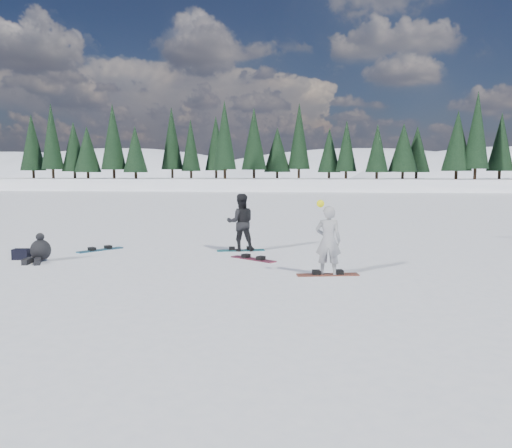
{
  "coord_description": "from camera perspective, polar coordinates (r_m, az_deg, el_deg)",
  "views": [
    {
      "loc": [
        1.63,
        -13.28,
        2.51
      ],
      "look_at": [
        0.13,
        -0.1,
        1.1
      ],
      "focal_mm": 35.0,
      "sensor_mm": 36.0,
      "label": 1
    }
  ],
  "objects": [
    {
      "name": "snowboard_loose_b",
      "position": [
        14.23,
        -0.32,
        -4.03
      ],
      "size": [
        1.39,
        1.08,
        0.03
      ],
      "primitive_type": "cube",
      "rotation": [
        0.0,
        0.0,
        -0.6
      ],
      "color": "maroon",
      "rests_on": "ground"
    },
    {
      "name": "ground",
      "position": [
        13.61,
        -0.48,
        -4.56
      ],
      "size": [
        420.0,
        420.0,
        0.0
      ],
      "primitive_type": "plane",
      "color": "white",
      "rests_on": "ground"
    },
    {
      "name": "snowboard_loose_a",
      "position": [
        16.62,
        -17.38,
        -2.85
      ],
      "size": [
        1.14,
        1.36,
        0.03
      ],
      "primitive_type": "cube",
      "rotation": [
        0.0,
        0.0,
        0.91
      ],
      "color": "#1A6890",
      "rests_on": "ground"
    },
    {
      "name": "gear_bag",
      "position": [
        15.75,
        -25.22,
        -3.14
      ],
      "size": [
        0.48,
        0.35,
        0.3
      ],
      "primitive_type": "cube",
      "rotation": [
        0.0,
        0.0,
        0.12
      ],
      "color": "black",
      "rests_on": "ground"
    },
    {
      "name": "snowboard_woman",
      "position": [
        12.23,
        8.2,
        -5.76
      ],
      "size": [
        1.53,
        0.55,
        0.03
      ],
      "primitive_type": "cube",
      "rotation": [
        0.0,
        0.0,
        0.19
      ],
      "color": "#983D21",
      "rests_on": "ground"
    },
    {
      "name": "snowboarder_man",
      "position": [
        15.68,
        -1.77,
        0.19
      ],
      "size": [
        1.02,
        0.88,
        1.81
      ],
      "primitive_type": "imported",
      "rotation": [
        0.0,
        0.0,
        3.39
      ],
      "color": "black",
      "rests_on": "ground"
    },
    {
      "name": "alpine_backdrop",
      "position": [
        203.55,
        2.71,
        1.4
      ],
      "size": [
        412.5,
        227.0,
        53.2
      ],
      "color": "white",
      "rests_on": "ground"
    },
    {
      "name": "snowboarder_woman",
      "position": [
        12.09,
        8.24,
        -1.85
      ],
      "size": [
        0.65,
        0.45,
        1.84
      ],
      "rotation": [
        0.0,
        0.0,
        3.06
      ],
      "color": "#9D9DA2",
      "rests_on": "ground"
    },
    {
      "name": "snowboard_man",
      "position": [
        15.8,
        -1.76,
        -3.03
      ],
      "size": [
        1.52,
        0.61,
        0.03
      ],
      "primitive_type": "cube",
      "rotation": [
        0.0,
        0.0,
        0.23
      ],
      "color": "teal",
      "rests_on": "ground"
    },
    {
      "name": "seated_rider",
      "position": [
        15.15,
        -23.49,
        -2.8
      ],
      "size": [
        0.7,
        1.02,
        0.8
      ],
      "rotation": [
        0.0,
        0.0,
        0.34
      ],
      "color": "black",
      "rests_on": "ground"
    }
  ]
}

